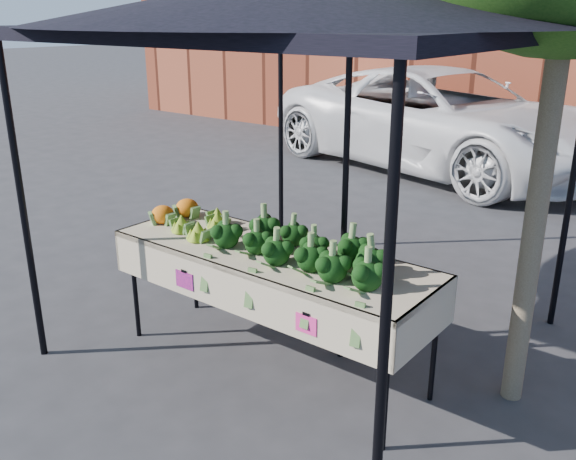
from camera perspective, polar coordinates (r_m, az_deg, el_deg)
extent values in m
plane|color=#2C2C2E|center=(4.66, -1.28, -12.37)|extent=(90.00, 90.00, 0.00)
cube|color=#C0AC90|center=(4.45, -1.60, -7.37)|extent=(2.40, 0.81, 0.90)
cube|color=#F22D8C|center=(4.36, -9.56, -4.59)|extent=(0.17, 0.01, 0.12)
cube|color=#EC2C8A|center=(3.72, 1.64, -8.72)|extent=(0.17, 0.01, 0.12)
ellipsoid|color=black|center=(4.08, 1.52, -1.16)|extent=(1.35, 0.55, 0.24)
ellipsoid|color=#89A328|center=(4.69, -7.66, 1.04)|extent=(0.41, 0.55, 0.18)
ellipsoid|color=orange|center=(4.97, -10.40, 1.84)|extent=(0.21, 0.41, 0.17)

